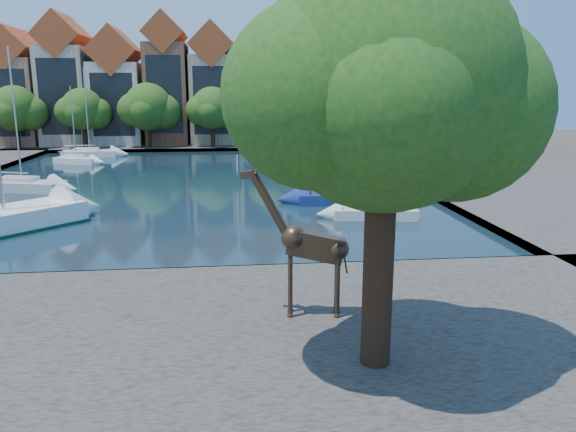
{
  "coord_description": "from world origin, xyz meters",
  "views": [
    {
      "loc": [
        3.62,
        -22.65,
        7.76
      ],
      "look_at": [
        5.9,
        -2.0,
        3.03
      ],
      "focal_mm": 35.0,
      "sensor_mm": 36.0,
      "label": 1
    }
  ],
  "objects": [
    {
      "name": "ground",
      "position": [
        0.0,
        0.0,
        0.0
      ],
      "size": [
        160.0,
        160.0,
        0.0
      ],
      "primitive_type": "plane",
      "color": "#38332B",
      "rests_on": "ground"
    },
    {
      "name": "water_basin",
      "position": [
        0.0,
        24.0,
        0.04
      ],
      "size": [
        38.0,
        50.0,
        0.08
      ],
      "primitive_type": "cube",
      "color": "black",
      "rests_on": "ground"
    },
    {
      "name": "near_quay",
      "position": [
        0.0,
        -7.0,
        0.25
      ],
      "size": [
        50.0,
        14.0,
        0.5
      ],
      "primitive_type": "cube",
      "color": "#4F4B44",
      "rests_on": "ground"
    },
    {
      "name": "far_quay",
      "position": [
        0.0,
        56.0,
        0.25
      ],
      "size": [
        60.0,
        16.0,
        0.5
      ],
      "primitive_type": "cube",
      "color": "#4F4B44",
      "rests_on": "ground"
    },
    {
      "name": "right_quay",
      "position": [
        25.0,
        24.0,
        0.25
      ],
      "size": [
        14.0,
        52.0,
        0.5
      ],
      "primitive_type": "cube",
      "color": "#4F4B44",
      "rests_on": "ground"
    },
    {
      "name": "plane_tree",
      "position": [
        7.62,
        -9.01,
        7.67
      ],
      "size": [
        8.32,
        6.4,
        10.62
      ],
      "color": "#332114",
      "rests_on": "near_quay"
    },
    {
      "name": "townhouse_west_end",
      "position": [
        -23.0,
        55.99,
        7.36
      ],
      "size": [
        5.44,
        9.18,
        14.93
      ],
      "color": "#976952",
      "rests_on": "far_quay"
    },
    {
      "name": "townhouse_west_mid",
      "position": [
        -17.0,
        55.99,
        8.23
      ],
      "size": [
        5.94,
        9.18,
        16.79
      ],
      "color": "#B6A78C",
      "rests_on": "far_quay"
    },
    {
      "name": "townhouse_west_inner",
      "position": [
        -10.5,
        55.99,
        7.35
      ],
      "size": [
        6.43,
        9.18,
        15.15
      ],
      "color": "beige",
      "rests_on": "far_quay"
    },
    {
      "name": "townhouse_center",
      "position": [
        -4.0,
        55.99,
        8.36
      ],
      "size": [
        5.44,
        9.18,
        16.93
      ],
      "color": "brown",
      "rests_on": "far_quay"
    },
    {
      "name": "townhouse_east_inner",
      "position": [
        2.0,
        55.99,
        7.73
      ],
      "size": [
        5.94,
        9.18,
        15.79
      ],
      "color": "tan",
      "rests_on": "far_quay"
    },
    {
      "name": "townhouse_east_mid",
      "position": [
        8.5,
        55.99,
        8.1
      ],
      "size": [
        6.43,
        9.18,
        16.65
      ],
      "color": "beige",
      "rests_on": "far_quay"
    },
    {
      "name": "townhouse_east_end",
      "position": [
        15.0,
        55.99,
        7.11
      ],
      "size": [
        5.44,
        9.18,
        14.43
      ],
      "color": "brown",
      "rests_on": "far_quay"
    },
    {
      "name": "far_tree_far_west",
      "position": [
        -21.9,
        50.49,
        5.18
      ],
      "size": [
        7.28,
        5.6,
        7.68
      ],
      "color": "#332114",
      "rests_on": "far_quay"
    },
    {
      "name": "far_tree_west",
      "position": [
        -13.91,
        50.49,
        5.08
      ],
      "size": [
        6.76,
        5.2,
        7.36
      ],
      "color": "#332114",
      "rests_on": "far_quay"
    },
    {
      "name": "far_tree_mid_west",
      "position": [
        -5.89,
        50.49,
        5.29
      ],
      "size": [
        7.8,
        6.0,
        8.0
      ],
      "color": "#332114",
      "rests_on": "far_quay"
    },
    {
      "name": "far_tree_mid_east",
      "position": [
        2.1,
        50.49,
        5.13
      ],
      "size": [
        7.02,
        5.4,
        7.52
      ],
      "color": "#332114",
      "rests_on": "far_quay"
    },
    {
      "name": "far_tree_east",
      "position": [
        10.11,
        50.49,
        5.24
      ],
      "size": [
        7.54,
        5.8,
        7.84
      ],
      "color": "#332114",
      "rests_on": "far_quay"
    },
    {
      "name": "far_tree_far_east",
      "position": [
        18.09,
        50.49,
        5.08
      ],
      "size": [
        6.76,
        5.2,
        7.36
      ],
      "color": "#332114",
      "rests_on": "far_quay"
    },
    {
      "name": "giraffe_statue",
      "position": [
        6.13,
        -5.53,
        2.86
      ],
      "size": [
        3.37,
        0.78,
        4.81
      ],
      "color": "#3C2B1E",
      "rests_on": "near_quay"
    },
    {
      "name": "sailboat_left_c",
      "position": [
        -12.0,
        21.82,
        0.66
      ],
      "size": [
        6.74,
        3.98,
        10.71
      ],
      "color": "beige",
      "rests_on": "water_basin"
    },
    {
      "name": "sailboat_left_d",
      "position": [
        -12.0,
        37.91,
        0.59
      ],
      "size": [
        4.76,
        2.95,
        7.96
      ],
      "color": "white",
      "rests_on": "water_basin"
    },
    {
      "name": "sailboat_left_e",
      "position": [
        -12.0,
        44.0,
        0.64
      ],
      "size": [
        6.1,
        2.21,
        9.98
      ],
      "color": "white",
      "rests_on": "water_basin"
    },
    {
      "name": "sailboat_right_a",
      "position": [
        12.51,
        9.73,
        0.57
      ],
      "size": [
        5.2,
        2.41,
        10.02
      ],
      "color": "silver",
      "rests_on": "water_basin"
    },
    {
      "name": "sailboat_right_b",
      "position": [
        12.0,
        14.5,
        0.64
      ],
      "size": [
        7.21,
        3.0,
        11.82
      ],
      "color": "navy",
      "rests_on": "water_basin"
    },
    {
      "name": "sailboat_right_c",
      "position": [
        14.91,
        29.9,
        0.58
      ],
      "size": [
        5.09,
        2.87,
        9.61
      ],
      "color": "silver",
      "rests_on": "water_basin"
    },
    {
      "name": "sailboat_right_d",
      "position": [
        12.0,
        43.09,
        0.67
      ],
      "size": [
        6.02,
        4.18,
        8.8
      ],
      "color": "silver",
      "rests_on": "water_basin"
    }
  ]
}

